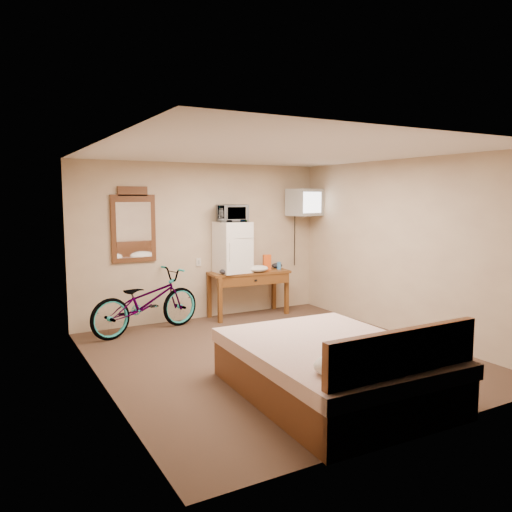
% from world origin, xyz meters
% --- Properties ---
extents(room, '(4.60, 4.64, 2.50)m').
position_xyz_m(room, '(-0.00, 0.00, 1.25)').
color(room, '#452F22').
rests_on(room, ground).
extents(desk, '(1.38, 0.63, 0.75)m').
position_xyz_m(desk, '(0.70, 2.00, 0.63)').
color(desk, brown).
rests_on(desk, floor).
extents(mini_fridge, '(0.53, 0.51, 0.82)m').
position_xyz_m(mini_fridge, '(0.42, 2.05, 1.16)').
color(mini_fridge, white).
rests_on(mini_fridge, desk).
extents(microwave, '(0.58, 0.49, 0.28)m').
position_xyz_m(microwave, '(0.42, 2.05, 1.71)').
color(microwave, white).
rests_on(microwave, mini_fridge).
extents(snack_bag, '(0.14, 0.10, 0.25)m').
position_xyz_m(snack_bag, '(1.05, 2.02, 0.88)').
color(snack_bag, '#E04E13').
rests_on(snack_bag, desk).
extents(blue_cup, '(0.07, 0.07, 0.12)m').
position_xyz_m(blue_cup, '(1.25, 1.97, 0.81)').
color(blue_cup, '#397EC4').
rests_on(blue_cup, desk).
extents(cloth_cream, '(0.36, 0.28, 0.11)m').
position_xyz_m(cloth_cream, '(0.79, 1.87, 0.81)').
color(cloth_cream, white).
rests_on(cloth_cream, desk).
extents(cloth_dark_a, '(0.25, 0.18, 0.09)m').
position_xyz_m(cloth_dark_a, '(0.24, 1.91, 0.80)').
color(cloth_dark_a, black).
rests_on(cloth_dark_a, desk).
extents(cloth_dark_b, '(0.19, 0.16, 0.09)m').
position_xyz_m(cloth_dark_b, '(1.29, 2.11, 0.79)').
color(cloth_dark_b, black).
rests_on(cloth_dark_b, desk).
extents(crt_television, '(0.61, 0.65, 0.46)m').
position_xyz_m(crt_television, '(1.80, 2.02, 1.87)').
color(crt_television, black).
rests_on(crt_television, room).
extents(wall_mirror, '(0.67, 0.04, 1.13)m').
position_xyz_m(wall_mirror, '(-1.12, 2.27, 1.54)').
color(wall_mirror, brown).
rests_on(wall_mirror, room).
extents(bicycle, '(1.84, 1.02, 0.92)m').
position_xyz_m(bicycle, '(-1.09, 1.86, 0.46)').
color(bicycle, black).
rests_on(bicycle, floor).
extents(bed, '(1.74, 2.26, 0.90)m').
position_xyz_m(bed, '(-0.16, -1.37, 0.29)').
color(bed, brown).
rests_on(bed, floor).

